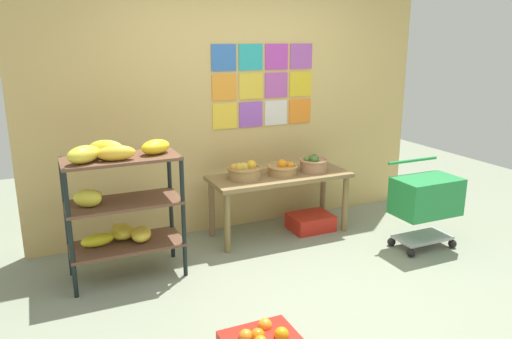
% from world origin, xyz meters
% --- Properties ---
extents(ground, '(9.34, 9.34, 0.00)m').
position_xyz_m(ground, '(0.00, 0.00, 0.00)').
color(ground, gray).
extents(back_wall_with_art, '(4.25, 0.07, 2.94)m').
position_xyz_m(back_wall_with_art, '(0.00, 1.70, 1.47)').
color(back_wall_with_art, tan).
rests_on(back_wall_with_art, ground).
extents(banana_shelf_unit, '(0.92, 0.51, 1.18)m').
position_xyz_m(banana_shelf_unit, '(-1.36, 0.98, 0.71)').
color(banana_shelf_unit, black).
rests_on(banana_shelf_unit, ground).
extents(display_table, '(1.43, 0.55, 0.63)m').
position_xyz_m(display_table, '(0.28, 1.28, 0.54)').
color(display_table, olive).
rests_on(display_table, ground).
extents(fruit_basket_back_left, '(0.33, 0.33, 0.18)m').
position_xyz_m(fruit_basket_back_left, '(-0.10, 1.29, 0.71)').
color(fruit_basket_back_left, '#A5804D').
rests_on(fruit_basket_back_left, display_table).
extents(fruit_basket_centre, '(0.30, 0.30, 0.18)m').
position_xyz_m(fruit_basket_centre, '(0.65, 1.25, 0.72)').
color(fruit_basket_centre, '#AD7D5A').
rests_on(fruit_basket_centre, display_table).
extents(fruit_basket_back_right, '(0.31, 0.31, 0.15)m').
position_xyz_m(fruit_basket_back_right, '(0.31, 1.27, 0.69)').
color(fruit_basket_back_right, '#AC814F').
rests_on(fruit_basket_back_right, display_table).
extents(produce_crate_under_table, '(0.44, 0.35, 0.16)m').
position_xyz_m(produce_crate_under_table, '(0.63, 1.24, 0.08)').
color(produce_crate_under_table, red).
rests_on(produce_crate_under_table, ground).
extents(shopping_cart, '(0.61, 0.42, 0.83)m').
position_xyz_m(shopping_cart, '(1.39, 0.40, 0.48)').
color(shopping_cart, black).
rests_on(shopping_cart, ground).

